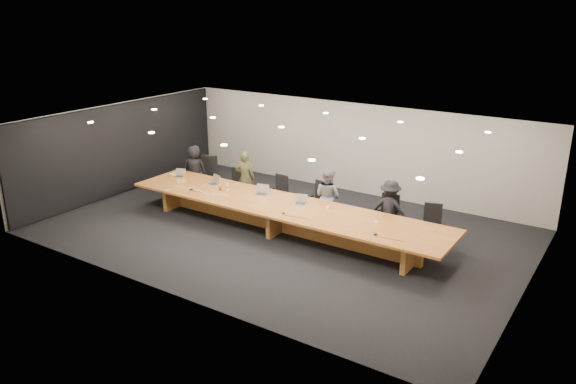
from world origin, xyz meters
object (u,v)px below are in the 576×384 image
Objects in this scene: conference_table at (282,213)px; person_b at (245,178)px; chair_right at (387,216)px; mic_center at (284,213)px; mic_right at (376,234)px; chair_far_left at (207,175)px; chair_left at (233,185)px; person_c at (328,196)px; laptop_c at (261,190)px; av_box at (166,188)px; person_a at (195,169)px; paper_cup_near at (327,208)px; paper_cup_far at (376,223)px; laptop_a at (179,173)px; laptop_d at (300,200)px; amber_mug at (221,189)px; person_d at (390,209)px; chair_far_right at (432,225)px; water_bottle at (227,187)px; mic_left at (192,189)px; laptop_b at (212,180)px; chair_mid_right at (316,201)px; chair_mid_left at (277,193)px.

conference_table is 5.59× the size of person_b.
mic_center is at bearing -142.89° from chair_right.
chair_far_left is at bearing 164.77° from mic_right.
chair_right is at bearing 26.14° from conference_table.
person_c is at bearing 2.35° from chair_left.
laptop_c reaches higher than av_box.
person_a is 4.74m from mic_center.
paper_cup_far reaches higher than paper_cup_near.
laptop_a is (0.15, -0.83, 0.11)m from person_a.
laptop_d reaches higher than amber_mug.
amber_mug is 0.97× the size of mic_center.
person_d reaches higher than paper_cup_near.
chair_far_right is 4.95× the size of water_bottle.
laptop_d is 2.28× the size of mic_left.
mic_center is (-2.20, -0.58, -0.03)m from paper_cup_far.
laptop_b is 4.45× the size of paper_cup_near.
water_bottle is 2.53× the size of paper_cup_far.
chair_far_left is 3.95× the size of laptop_a.
laptop_b is at bearing 26.27° from person_c.
paper_cup_far is 6.09m from av_box.
chair_far_right is at bearing 179.65° from person_d.
mic_center is at bearing -76.00° from chair_mid_right.
mic_left is (0.90, -1.67, 0.17)m from chair_far_left.
person_d is 4.47m from water_bottle.
av_box is at bearing -110.83° from laptop_b.
person_c is at bearing 14.82° from laptop_c.
person_c reaches higher than paper_cup_near.
person_b is 20.26× the size of paper_cup_near.
chair_left is at bearing 139.28° from laptop_c.
chair_right is 1.16m from paper_cup_far.
person_a is (-1.47, -0.05, 0.26)m from chair_left.
water_bottle is (0.70, -0.19, -0.03)m from laptop_b.
person_d reaches higher than chair_mid_left.
laptop_d is (-2.02, -0.90, 0.32)m from chair_right.
chair_mid_right is at bearing 165.79° from chair_far_right.
person_a is 14.40× the size of amber_mug.
chair_right is 2.23m from laptop_d.
person_c is 2.78m from water_bottle.
mic_right is at bearing -7.12° from water_bottle.
water_bottle is 1.77× the size of mic_right.
laptop_c is (0.07, -0.86, 0.36)m from chair_mid_left.
laptop_b is at bearing 173.59° from conference_table.
person_c is at bearing 177.40° from chair_right.
chair_far_left is 6.10m from person_d.
laptop_d reaches higher than chair_left.
amber_mug is 2.50m from mic_center.
person_d is 1.20m from paper_cup_far.
chair_far_left is 1.50m from laptop_b.
chair_far_right is 4.55m from laptop_c.
person_a is at bearing 129.78° from mic_left.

